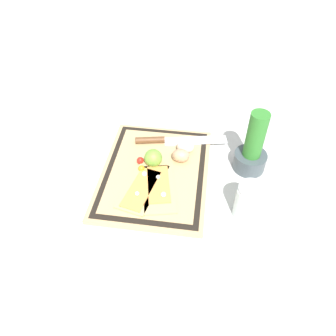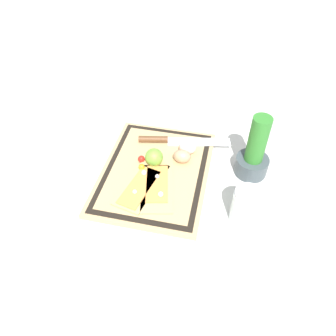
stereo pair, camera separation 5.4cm
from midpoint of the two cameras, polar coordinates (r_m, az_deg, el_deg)
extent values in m
plane|color=silver|center=(1.05, -0.74, -1.00)|extent=(6.00, 6.00, 0.00)
cube|color=tan|center=(1.04, -0.75, -0.73)|extent=(0.44, 0.33, 0.01)
cube|color=black|center=(1.04, -0.75, -0.43)|extent=(0.41, 0.31, 0.00)
cube|color=tan|center=(1.04, -0.75, -0.38)|extent=(0.38, 0.27, 0.00)
cube|color=tan|center=(0.99, -3.02, -2.94)|extent=(0.22, 0.14, 0.01)
cube|color=#E08E47|center=(0.98, -3.46, -3.35)|extent=(0.17, 0.10, 0.00)
sphere|color=silver|center=(1.01, -2.66, -0.85)|extent=(0.02, 0.02, 0.02)
sphere|color=silver|center=(0.96, -4.20, -4.18)|extent=(0.01, 0.01, 0.01)
cube|color=tan|center=(0.98, -0.33, -3.59)|extent=(0.21, 0.13, 0.01)
cube|color=#E08E47|center=(0.98, -0.33, -2.76)|extent=(0.16, 0.09, 0.00)
sphere|color=silver|center=(0.95, 0.36, -4.62)|extent=(0.02, 0.02, 0.02)
sphere|color=silver|center=(0.99, -0.33, -1.51)|extent=(0.01, 0.01, 0.01)
cube|color=silver|center=(1.14, 6.79, 4.51)|extent=(0.08, 0.22, 0.00)
cylinder|color=brown|center=(1.13, -1.20, 5.00)|extent=(0.04, 0.10, 0.02)
ellipsoid|color=tan|center=(1.05, 3.95, 2.02)|extent=(0.04, 0.06, 0.04)
ellipsoid|color=beige|center=(1.08, 4.89, 3.54)|extent=(0.04, 0.06, 0.04)
sphere|color=#70A838|center=(1.03, -0.94, 1.84)|extent=(0.06, 0.06, 0.06)
sphere|color=red|center=(1.05, -3.20, 1.53)|extent=(0.02, 0.02, 0.02)
sphere|color=orange|center=(1.03, -3.11, 0.11)|extent=(0.02, 0.02, 0.02)
cylinder|color=#3D474C|center=(1.07, 15.71, 0.41)|extent=(0.10, 0.10, 0.06)
cylinder|color=#2D7528|center=(1.01, 16.72, 4.09)|extent=(0.06, 0.06, 0.18)
cylinder|color=silver|center=(0.92, 15.01, -6.72)|extent=(0.08, 0.08, 0.10)
cylinder|color=#D16023|center=(0.95, 14.66, -7.89)|extent=(0.07, 0.07, 0.04)
cylinder|color=silver|center=(0.88, 15.68, -4.48)|extent=(0.08, 0.08, 0.01)
camera|label=1|loc=(0.03, -88.47, 1.55)|focal=35.00mm
camera|label=2|loc=(0.03, 91.53, -1.55)|focal=35.00mm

